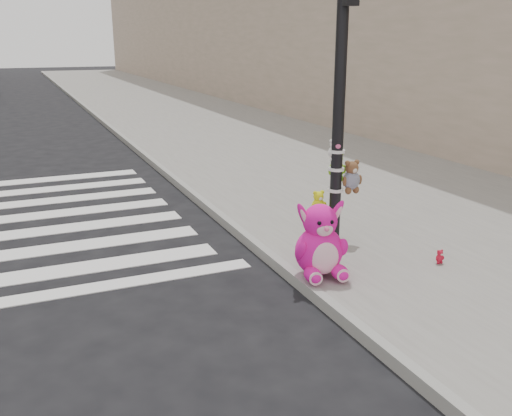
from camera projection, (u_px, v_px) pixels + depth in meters
name	position (u px, v px, depth m)	size (l,w,h in m)	color
ground	(200.00, 345.00, 5.66)	(120.00, 120.00, 0.00)	black
sidewalk_near	(259.00, 142.00, 16.34)	(7.00, 80.00, 0.14)	slate
curb_edge	(139.00, 151.00, 15.03)	(0.12, 80.00, 0.15)	gray
signal_pole	(339.00, 130.00, 7.76)	(0.71, 0.50, 4.00)	black
pink_bunny	(320.00, 245.00, 6.88)	(0.68, 0.77, 0.95)	#F1149F
red_teddy	(440.00, 257.00, 7.32)	(0.13, 0.09, 0.19)	red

